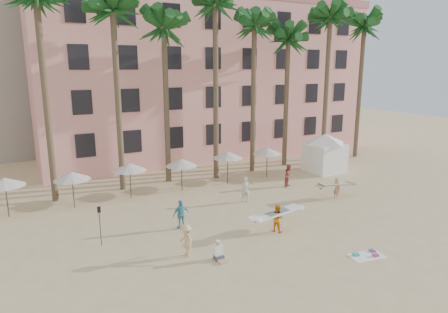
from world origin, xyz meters
The scene contains 11 objects.
ground centered at (0.00, 0.00, 0.00)m, with size 120.00×120.00×0.00m, color #D1B789.
pink_hotel centered at (7.00, 26.00, 8.00)m, with size 35.00×14.00×16.00m, color #F9A197.
palm_row centered at (0.51, 15.00, 12.97)m, with size 44.40×5.40×16.30m.
umbrella_row centered at (-3.00, 12.50, 2.33)m, with size 22.50×2.70×2.73m.
cabana centered at (12.75, 11.77, 2.07)m, with size 4.57×4.57×3.50m.
beach_towel centered at (3.25, -2.21, 0.03)m, with size 1.93×1.27×0.14m.
carrier_yellow centered at (8.33, 5.43, 0.91)m, with size 2.93×0.96×1.57m.
carrier_white centered at (0.97, 2.54, 0.90)m, with size 3.34×1.03×1.64m.
beachgoers centered at (-0.10, 5.90, 0.89)m, with size 12.93×8.50×1.83m.
paddle centered at (-8.57, 5.43, 1.41)m, with size 0.18×0.04×2.23m.
seated_man centered at (-3.68, 0.95, 0.35)m, with size 0.45×0.78×1.01m.
Camera 1 is at (-12.07, -15.42, 9.53)m, focal length 32.00 mm.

